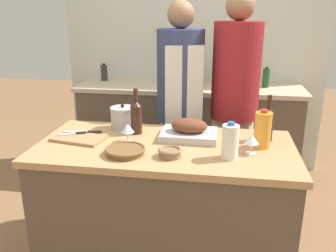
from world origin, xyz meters
TOP-DOWN VIEW (x-y plane):
  - kitchen_island at (0.00, 0.00)m, footprint 1.52×0.74m
  - back_counter at (0.00, 1.41)m, footprint 2.14×0.60m
  - back_wall at (0.00, 1.76)m, footprint 2.64×0.10m
  - roasting_pan at (0.13, 0.13)m, footprint 0.34×0.26m
  - wicker_basket at (-0.19, -0.17)m, footprint 0.22×0.22m
  - cutting_board at (-0.53, 0.00)m, footprint 0.34×0.23m
  - stock_pot at (-0.33, 0.26)m, footprint 0.17×0.17m
  - mixing_bowl at (0.06, -0.17)m, footprint 0.13×0.13m
  - juice_jug at (0.56, 0.05)m, footprint 0.10×0.10m
  - milk_jug at (0.37, -0.14)m, footprint 0.09×0.09m
  - wine_bottle_green at (-0.21, 0.17)m, footprint 0.07×0.07m
  - wine_bottle_dark at (0.60, 0.17)m, footprint 0.07×0.07m
  - wine_glass_left at (-0.23, 0.01)m, footprint 0.08×0.08m
  - wine_glass_right at (0.49, -0.06)m, footprint 0.08×0.08m
  - knife_chef at (-0.53, 0.09)m, footprint 0.24×0.07m
  - knife_paring at (-0.59, 0.04)m, footprint 0.16×0.10m
  - stand_mixer at (0.01, 1.49)m, footprint 0.18×0.14m
  - condiment_bottle_tall at (0.71, 1.44)m, footprint 0.06×0.06m
  - condiment_bottle_short at (-0.28, 1.45)m, footprint 0.06×0.06m
  - condiment_bottle_extra at (-0.88, 1.53)m, footprint 0.07×0.07m
  - person_cook_aproned at (0.00, 0.70)m, footprint 0.36×0.38m
  - person_cook_guest at (0.41, 0.73)m, footprint 0.35×0.35m

SIDE VIEW (x-z plane):
  - kitchen_island at x=0.00m, z-range 0.00..0.88m
  - back_counter at x=0.00m, z-range 0.00..0.94m
  - cutting_board at x=-0.53m, z-range 0.88..0.89m
  - wicker_basket at x=-0.19m, z-range 0.88..0.91m
  - knife_chef at x=-0.53m, z-range 0.89..0.90m
  - knife_paring at x=-0.59m, z-range 0.89..0.90m
  - mixing_bowl at x=0.06m, z-range 0.88..0.93m
  - roasting_pan at x=0.13m, z-range 0.86..0.99m
  - person_cook_aproned at x=0.00m, z-range 0.09..1.79m
  - stock_pot at x=-0.33m, z-range 0.86..1.03m
  - wine_glass_right at x=0.49m, z-range 0.90..1.01m
  - wine_glass_left at x=-0.23m, z-range 0.90..1.02m
  - milk_jug at x=0.37m, z-range 0.87..1.07m
  - person_cook_guest at x=0.41m, z-range 0.10..1.86m
  - juice_jug at x=0.56m, z-range 0.87..1.09m
  - wine_bottle_dark at x=0.60m, z-range 0.85..1.13m
  - wine_bottle_green at x=-0.21m, z-range 0.84..1.14m
  - condiment_bottle_short at x=-0.28m, z-range 0.93..1.07m
  - condiment_bottle_extra at x=-0.88m, z-range 0.93..1.11m
  - condiment_bottle_tall at x=0.71m, z-range 0.93..1.12m
  - stand_mixer at x=0.01m, z-range 0.91..1.20m
  - back_wall at x=0.00m, z-range 0.00..2.55m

